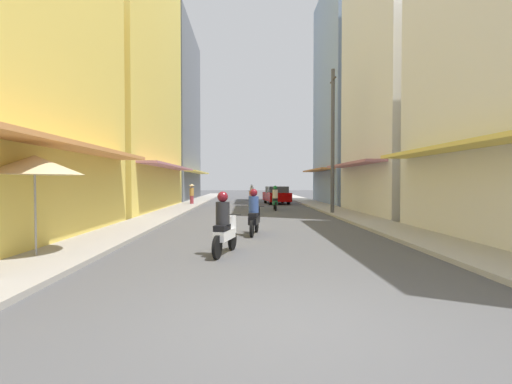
{
  "coord_description": "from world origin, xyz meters",
  "views": [
    {
      "loc": [
        -0.56,
        -4.75,
        1.81
      ],
      "look_at": [
        0.06,
        17.64,
        1.22
      ],
      "focal_mm": 26.42,
      "sensor_mm": 36.0,
      "label": 1
    }
  ],
  "objects": [
    {
      "name": "building_left_far",
      "position": [
        -8.86,
        33.4,
        8.53
      ],
      "size": [
        7.05,
        12.59,
        17.07
      ],
      "color": "slate",
      "rests_on": "ground"
    },
    {
      "name": "motorbike_white",
      "position": [
        -1.07,
        4.59,
        0.7
      ],
      "size": [
        0.67,
        1.77,
        1.58
      ],
      "color": "black",
      "rests_on": "ground"
    },
    {
      "name": "motorbike_green",
      "position": [
        1.33,
        19.33,
        0.7
      ],
      "size": [
        0.55,
        1.81,
        1.58
      ],
      "color": "black",
      "rests_on": "ground"
    },
    {
      "name": "building_left_mid",
      "position": [
        -8.86,
        19.68,
        8.93
      ],
      "size": [
        7.05,
        13.61,
        17.87
      ],
      "color": "#EFD159",
      "rests_on": "ground"
    },
    {
      "name": "motorbike_orange",
      "position": [
        -0.0,
        31.41,
        0.7
      ],
      "size": [
        0.55,
        1.81,
        1.58
      ],
      "color": "black",
      "rests_on": "ground"
    },
    {
      "name": "utility_pole",
      "position": [
        4.24,
        15.89,
        4.08
      ],
      "size": [
        0.2,
        1.2,
        8.0
      ],
      "color": "#4C4C4F",
      "rests_on": "ground"
    },
    {
      "name": "building_right_mid",
      "position": [
        8.86,
        16.02,
        8.66
      ],
      "size": [
        7.05,
        8.87,
        17.34
      ],
      "color": "silver",
      "rests_on": "ground"
    },
    {
      "name": "sidewalk_left",
      "position": [
        -4.93,
        21.88,
        0.06
      ],
      "size": [
        1.88,
        59.77,
        0.12
      ],
      "primitive_type": "cube",
      "color": "#9E9991",
      "rests_on": "ground"
    },
    {
      "name": "pedestrian_far",
      "position": [
        -4.76,
        24.66,
        0.95
      ],
      "size": [
        0.44,
        0.44,
        1.68
      ],
      "color": "#99333F",
      "rests_on": "ground"
    },
    {
      "name": "sidewalk_right",
      "position": [
        4.93,
        21.88,
        0.06
      ],
      "size": [
        1.88,
        59.77,
        0.12
      ],
      "primitive_type": "cube",
      "color": "#ADA89E",
      "rests_on": "ground"
    },
    {
      "name": "vendor_umbrella",
      "position": [
        -5.42,
        4.06,
        2.2
      ],
      "size": [
        2.14,
        2.14,
        2.43
      ],
      "color": "#99999E",
      "rests_on": "ground"
    },
    {
      "name": "parked_car",
      "position": [
        2.02,
        26.52,
        0.74
      ],
      "size": [
        2.16,
        4.25,
        1.45
      ],
      "color": "#8C0000",
      "rests_on": "ground"
    },
    {
      "name": "ground_plane",
      "position": [
        0.0,
        21.88,
        0.0
      ],
      "size": [
        113.89,
        113.89,
        0.0
      ],
      "primitive_type": "plane",
      "color": "#4C4C4F"
    },
    {
      "name": "motorbike_black",
      "position": [
        -0.26,
        8.09,
        0.7
      ],
      "size": [
        0.57,
        1.8,
        1.58
      ],
      "color": "black",
      "rests_on": "ground"
    },
    {
      "name": "building_right_far",
      "position": [
        8.86,
        26.17,
        8.88
      ],
      "size": [
        7.05,
        9.53,
        17.78
      ],
      "color": "#8CA5CC",
      "rests_on": "ground"
    }
  ]
}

